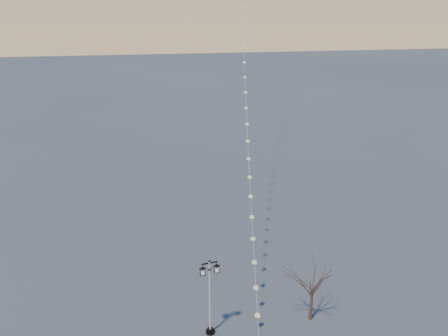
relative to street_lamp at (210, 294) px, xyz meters
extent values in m
cylinder|color=black|center=(0.00, 0.00, -2.53)|extent=(0.52, 0.52, 0.15)
cylinder|color=black|center=(0.00, 0.00, -2.39)|extent=(0.37, 0.37, 0.13)
cylinder|color=silver|center=(0.00, 0.00, -0.13)|extent=(0.12, 0.12, 4.39)
cylinder|color=black|center=(0.00, 0.00, 1.55)|extent=(0.19, 0.19, 0.06)
cube|color=black|center=(0.00, 0.00, 1.92)|extent=(0.88, 0.19, 0.06)
sphere|color=black|center=(0.00, 0.00, 2.03)|extent=(0.13, 0.13, 0.13)
pyramid|color=black|center=(-0.39, -0.06, 1.78)|extent=(0.41, 0.41, 0.13)
cube|color=beige|center=(-0.39, -0.06, 1.49)|extent=(0.24, 0.24, 0.32)
cube|color=black|center=(-0.39, -0.06, 1.32)|extent=(0.28, 0.28, 0.04)
pyramid|color=black|center=(0.39, 0.06, 1.78)|extent=(0.41, 0.41, 0.13)
cube|color=beige|center=(0.39, 0.06, 1.49)|extent=(0.24, 0.24, 0.32)
cube|color=black|center=(0.39, 0.06, 1.32)|extent=(0.28, 0.28, 0.04)
cone|color=#4E342B|center=(5.96, 0.12, -1.60)|extent=(0.24, 0.24, 2.00)
cone|color=#E84C2B|center=(6.75, 21.79, 13.11)|extent=(0.08, 0.08, 0.29)
camera|label=1|loc=(-3.09, -20.77, 14.92)|focal=36.65mm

